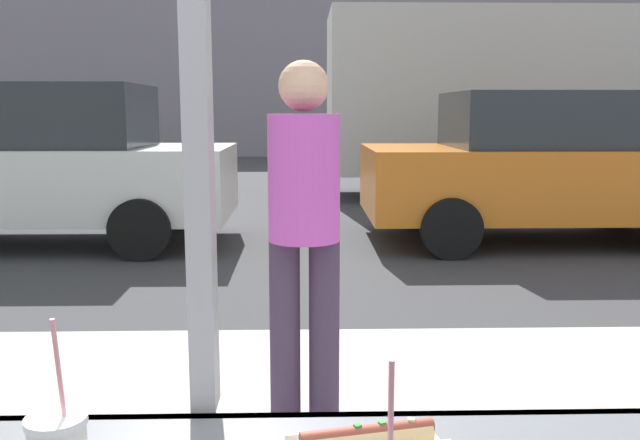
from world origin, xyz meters
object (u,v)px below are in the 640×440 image
hotdog_tray_near (368,440)px  parked_car_orange (545,166)px  parked_car_white (39,165)px  pedestrian (304,220)px  box_truck (519,99)px

hotdog_tray_near → parked_car_orange: parked_car_orange is taller
parked_car_white → pedestrian: parked_car_white is taller
parked_car_white → box_truck: box_truck is taller
box_truck → pedestrian: (-3.80, -8.97, -0.67)m
parked_car_orange → box_truck: bearing=76.6°
hotdog_tray_near → box_truck: size_ratio=0.04×
pedestrian → parked_car_orange: bearing=59.5°
hotdog_tray_near → box_truck: bearing=71.1°
parked_car_white → parked_car_orange: (5.81, 0.00, -0.03)m
hotdog_tray_near → parked_car_white: size_ratio=0.07×
hotdog_tray_near → parked_car_orange: size_ratio=0.07×
pedestrian → box_truck: bearing=67.0°
parked_car_orange → box_truck: 4.40m
hotdog_tray_near → box_truck: (3.70, 10.83, 0.76)m
parked_car_orange → box_truck: size_ratio=0.58×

